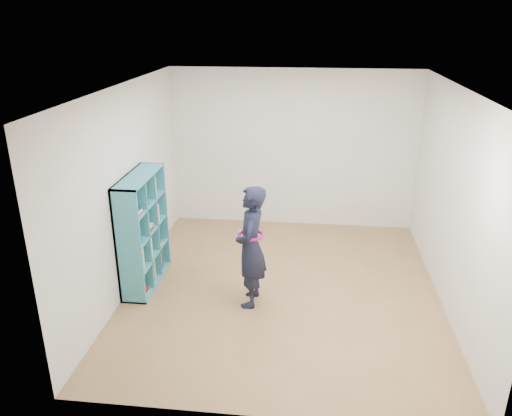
# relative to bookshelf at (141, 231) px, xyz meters

# --- Properties ---
(floor) EXTENTS (4.50, 4.50, 0.00)m
(floor) POSITION_rel_bookshelf_xyz_m (1.85, 0.01, -0.74)
(floor) COLOR olive
(floor) RESTS_ON ground
(ceiling) EXTENTS (4.50, 4.50, 0.00)m
(ceiling) POSITION_rel_bookshelf_xyz_m (1.85, 0.01, 1.86)
(ceiling) COLOR white
(ceiling) RESTS_ON wall_back
(wall_left) EXTENTS (0.02, 4.50, 2.60)m
(wall_left) POSITION_rel_bookshelf_xyz_m (-0.15, 0.01, 0.56)
(wall_left) COLOR silver
(wall_left) RESTS_ON floor
(wall_right) EXTENTS (0.02, 4.50, 2.60)m
(wall_right) POSITION_rel_bookshelf_xyz_m (3.85, 0.01, 0.56)
(wall_right) COLOR silver
(wall_right) RESTS_ON floor
(wall_back) EXTENTS (4.00, 0.02, 2.60)m
(wall_back) POSITION_rel_bookshelf_xyz_m (1.85, 2.26, 0.56)
(wall_back) COLOR silver
(wall_back) RESTS_ON floor
(wall_front) EXTENTS (4.00, 0.02, 2.60)m
(wall_front) POSITION_rel_bookshelf_xyz_m (1.85, -2.24, 0.56)
(wall_front) COLOR silver
(wall_front) RESTS_ON floor
(bookshelf) EXTENTS (0.33, 1.13, 1.51)m
(bookshelf) POSITION_rel_bookshelf_xyz_m (0.00, 0.00, 0.00)
(bookshelf) COLOR teal
(bookshelf) RESTS_ON floor
(person) EXTENTS (0.38, 0.57, 1.53)m
(person) POSITION_rel_bookshelf_xyz_m (1.48, -0.35, 0.03)
(person) COLOR black
(person) RESTS_ON floor
(smartphone) EXTENTS (0.03, 0.10, 0.13)m
(smartphone) POSITION_rel_bookshelf_xyz_m (1.34, -0.25, 0.13)
(smartphone) COLOR silver
(smartphone) RESTS_ON person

